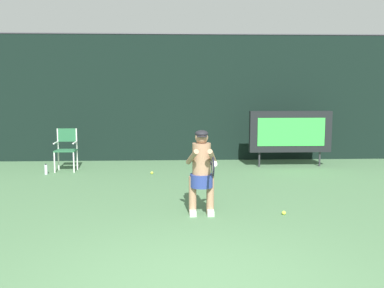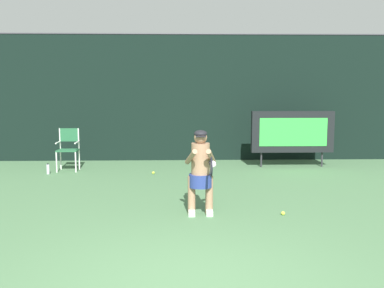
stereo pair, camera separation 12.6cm
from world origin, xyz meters
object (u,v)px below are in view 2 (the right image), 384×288
(scoreboard, at_px, (292,132))
(umpire_chair, at_px, (68,147))
(tennis_player, at_px, (201,169))
(tennis_ball_spare, at_px, (153,173))
(water_bottle, at_px, (48,169))
(tennis_racket, at_px, (211,167))
(tennis_ball_loose, at_px, (283,213))

(scoreboard, height_order, umpire_chair, scoreboard)
(tennis_player, bearing_deg, tennis_ball_spare, 105.89)
(water_bottle, distance_m, tennis_racket, 5.66)
(tennis_racket, height_order, tennis_ball_spare, tennis_racket)
(tennis_player, xyz_separation_m, tennis_racket, (0.14, -0.56, 0.15))
(scoreboard, xyz_separation_m, water_bottle, (-6.28, -0.82, -0.82))
(scoreboard, height_order, tennis_racket, scoreboard)
(water_bottle, distance_m, tennis_player, 5.14)
(scoreboard, relative_size, water_bottle, 8.30)
(water_bottle, bearing_deg, tennis_ball_spare, -1.92)
(umpire_chair, bearing_deg, tennis_ball_spare, -14.04)
(tennis_racket, bearing_deg, scoreboard, 51.13)
(umpire_chair, xyz_separation_m, tennis_ball_loose, (4.60, -4.17, -0.58))
(tennis_ball_loose, distance_m, tennis_ball_spare, 4.34)
(tennis_player, bearing_deg, tennis_ball_loose, -4.16)
(scoreboard, relative_size, tennis_ball_spare, 32.35)
(umpire_chair, height_order, water_bottle, umpire_chair)
(tennis_player, bearing_deg, umpire_chair, 128.25)
(water_bottle, bearing_deg, tennis_player, -44.95)
(water_bottle, height_order, tennis_player, tennis_player)
(tennis_ball_spare, bearing_deg, tennis_racket, -74.42)
(tennis_ball_spare, bearing_deg, water_bottle, 178.08)
(water_bottle, distance_m, tennis_ball_loose, 6.23)
(tennis_player, bearing_deg, scoreboard, 58.82)
(scoreboard, xyz_separation_m, tennis_ball_spare, (-3.68, -0.91, -0.91))
(water_bottle, relative_size, tennis_racket, 0.44)
(umpire_chair, bearing_deg, scoreboard, 3.45)
(scoreboard, height_order, tennis_ball_loose, scoreboard)
(umpire_chair, relative_size, tennis_ball_loose, 15.88)
(scoreboard, relative_size, tennis_player, 1.53)
(umpire_chair, xyz_separation_m, tennis_ball_spare, (2.21, -0.55, -0.58))
(umpire_chair, height_order, tennis_ball_spare, umpire_chair)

